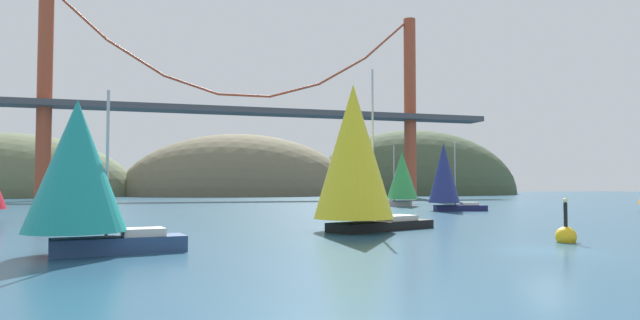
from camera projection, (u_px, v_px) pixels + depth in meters
The scene contains 10 objects.
ground_plane at pixel (548, 251), 25.84m from camera, with size 360.00×360.00×0.00m, color navy.
headland_center at pixel (240, 195), 156.56m from camera, with size 66.41×44.00×35.03m, color #6B664C.
headland_right at pixel (415, 194), 172.18m from camera, with size 68.08×44.00×40.32m, color #425138.
headland_left at pixel (5, 197), 139.53m from camera, with size 64.36×44.00×32.60m, color #5B6647.
suspension_bridge at pixel (245, 106), 117.72m from camera, with size 114.15×6.00×42.49m.
sailboat_navy_sail at pixel (445, 175), 64.61m from camera, with size 7.22×4.40×8.39m.
sailboat_yellow_sail at pixel (355, 155), 36.30m from camera, with size 10.13×7.18×11.05m.
sailboat_teal_sail at pixel (80, 171), 24.37m from camera, with size 7.41×5.10×7.45m.
sailboat_green_sail at pixel (401, 177), 78.50m from camera, with size 7.50×4.89×8.73m.
channel_buoy at pixel (566, 236), 29.62m from camera, with size 1.10×1.10×2.64m.
Camera 1 is at (-17.70, -21.88, 3.14)m, focal length 30.77 mm.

